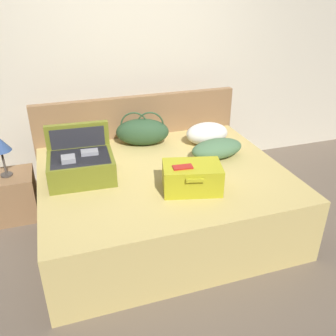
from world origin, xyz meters
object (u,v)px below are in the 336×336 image
at_px(duffel_bag, 142,132).
at_px(hard_case_medium, 192,177).
at_px(hard_case_large, 81,163).
at_px(pillow_center_head, 217,149).
at_px(bed, 164,200).
at_px(nightstand, 12,196).
at_px(pillow_near_headboard, 207,133).
at_px(table_lamp, 0,145).

bearing_deg(duffel_bag, hard_case_medium, -81.85).
xyz_separation_m(hard_case_large, pillow_center_head, (1.24, 0.00, -0.04)).
bearing_deg(hard_case_medium, bed, 123.13).
bearing_deg(pillow_center_head, duffel_bag, 138.67).
distance_m(pillow_center_head, nightstand, 2.00).
xyz_separation_m(bed, hard_case_large, (-0.68, 0.12, 0.41)).
relative_size(pillow_near_headboard, pillow_center_head, 0.84).
distance_m(bed, pillow_center_head, 0.68).
height_order(duffel_bag, table_lamp, duffel_bag).
distance_m(hard_case_medium, pillow_near_headboard, 0.93).
bearing_deg(table_lamp, duffel_bag, 1.24).
distance_m(hard_case_large, nightstand, 0.94).
distance_m(bed, pillow_near_headboard, 0.85).
xyz_separation_m(duffel_bag, nightstand, (-1.31, -0.03, -0.48)).
relative_size(bed, hard_case_medium, 4.12).
bearing_deg(bed, table_lamp, 155.53).
bearing_deg(nightstand, pillow_center_head, -14.32).
height_order(hard_case_medium, table_lamp, table_lamp).
distance_m(bed, table_lamp, 1.53).
height_order(pillow_center_head, table_lamp, table_lamp).
relative_size(hard_case_medium, nightstand, 1.14).
height_order(bed, table_lamp, table_lamp).
distance_m(bed, nightstand, 1.46).
relative_size(hard_case_medium, pillow_near_headboard, 1.19).
bearing_deg(hard_case_large, hard_case_medium, -27.69).
distance_m(bed, hard_case_large, 0.80).
height_order(hard_case_large, table_lamp, hard_case_large).
bearing_deg(duffel_bag, pillow_center_head, -41.33).
distance_m(hard_case_large, hard_case_medium, 0.93).
height_order(duffel_bag, nightstand, duffel_bag).
bearing_deg(bed, hard_case_large, 169.98).
xyz_separation_m(bed, pillow_near_headboard, (0.60, 0.45, 0.40)).
height_order(hard_case_medium, pillow_near_headboard, hard_case_medium).
bearing_deg(bed, hard_case_medium, -70.98).
relative_size(pillow_near_headboard, nightstand, 0.96).
distance_m(pillow_near_headboard, table_lamp, 1.93).
height_order(pillow_near_headboard, nightstand, pillow_near_headboard).
height_order(nightstand, table_lamp, table_lamp).
xyz_separation_m(hard_case_large, nightstand, (-0.65, 0.48, -0.48)).
bearing_deg(duffel_bag, bed, -88.25).
distance_m(hard_case_medium, table_lamp, 1.74).
distance_m(duffel_bag, pillow_center_head, 0.77).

